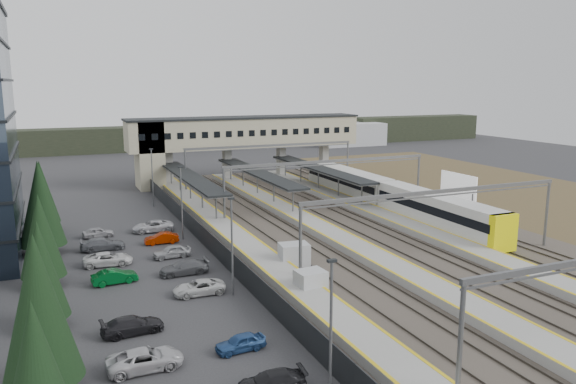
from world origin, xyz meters
name	(u,v)px	position (x,y,z in m)	size (l,w,h in m)	color
ground	(285,256)	(0.00, 0.00, 0.00)	(220.00, 220.00, 0.00)	#2B2B2D
conifer_row	(40,243)	(-22.00, -3.86, 4.84)	(4.42, 49.82, 9.50)	black
car_park	(160,289)	(-13.47, -5.99, 0.62)	(10.75, 44.76, 1.29)	silver
lampposts	(202,218)	(-8.00, 1.25, 4.34)	(0.50, 53.25, 8.07)	slate
fence	(208,240)	(-6.50, 5.00, 1.00)	(0.08, 90.00, 2.00)	#26282B
relay_cabin_near	(294,255)	(-0.58, -3.50, 1.11)	(2.89, 2.27, 2.23)	#A9ABAE
relay_cabin_far	(311,283)	(-2.27, -10.59, 1.04)	(2.41, 2.06, 2.09)	#A9ABAE
rail_corridor	(343,231)	(9.34, 5.00, 0.29)	(34.00, 90.00, 0.92)	#3E3831
canopies	(257,173)	(7.00, 27.00, 3.92)	(23.10, 30.00, 3.28)	black
footbridge	(230,136)	(7.70, 42.00, 7.93)	(40.40, 6.40, 11.20)	tan
gantries	(374,183)	(12.00, 3.00, 6.00)	(28.40, 62.28, 7.17)	slate
train	(388,196)	(20.00, 12.31, 2.18)	(3.05, 42.37, 3.84)	silver
billboard	(458,187)	(26.78, 6.63, 3.78)	(0.36, 6.46, 5.57)	slate
scrub_east	(570,206)	(45.00, 5.00, 0.03)	(34.00, 120.00, 0.06)	#4B4229
treeline_far	(232,136)	(23.81, 92.28, 2.95)	(170.00, 19.00, 7.00)	black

